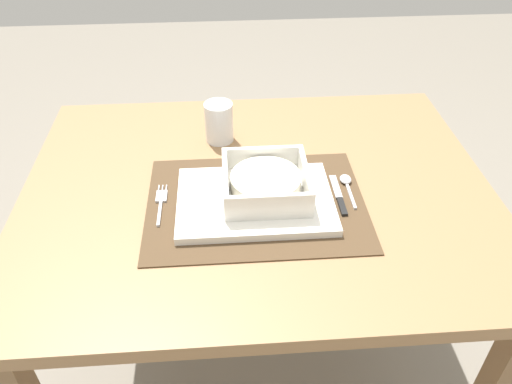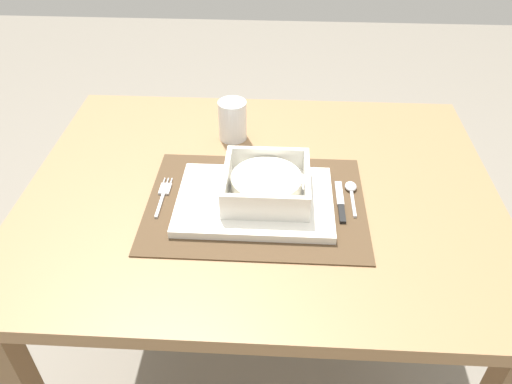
% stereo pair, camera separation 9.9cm
% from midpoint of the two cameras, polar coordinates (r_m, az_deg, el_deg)
% --- Properties ---
extents(ground_plane, '(6.00, 6.00, 0.00)m').
position_cam_midpoint_polar(ground_plane, '(1.59, -1.77, -20.21)').
color(ground_plane, gray).
extents(dining_table, '(0.98, 0.77, 0.71)m').
position_cam_midpoint_polar(dining_table, '(1.11, -2.38, -3.45)').
color(dining_table, '#936D47').
rests_on(dining_table, ground).
extents(placemat, '(0.44, 0.32, 0.00)m').
position_cam_midpoint_polar(placemat, '(1.01, -2.81, -1.38)').
color(placemat, '#4C3823').
rests_on(placemat, dining_table).
extents(serving_plate, '(0.31, 0.22, 0.02)m').
position_cam_midpoint_polar(serving_plate, '(1.00, -2.94, -1.10)').
color(serving_plate, white).
rests_on(serving_plate, placemat).
extents(porridge_bowl, '(0.17, 0.17, 0.06)m').
position_cam_midpoint_polar(porridge_bowl, '(0.99, -1.75, 0.86)').
color(porridge_bowl, white).
rests_on(porridge_bowl, serving_plate).
extents(fork, '(0.02, 0.13, 0.00)m').
position_cam_midpoint_polar(fork, '(1.03, -13.45, -1.11)').
color(fork, silver).
rests_on(fork, placemat).
extents(spoon, '(0.02, 0.11, 0.01)m').
position_cam_midpoint_polar(spoon, '(1.06, 7.64, 0.99)').
color(spoon, silver).
rests_on(spoon, placemat).
extents(butter_knife, '(0.01, 0.13, 0.01)m').
position_cam_midpoint_polar(butter_knife, '(1.02, 6.71, -0.70)').
color(butter_knife, black).
rests_on(butter_knife, placemat).
extents(drinking_glass, '(0.07, 0.07, 0.09)m').
position_cam_midpoint_polar(drinking_glass, '(1.18, -6.62, 7.60)').
color(drinking_glass, white).
rests_on(drinking_glass, dining_table).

